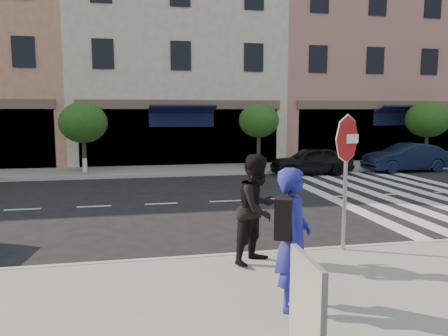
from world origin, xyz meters
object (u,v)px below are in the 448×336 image
at_px(photographer, 293,239).
at_px(walker, 258,209).
at_px(car_far_mid, 311,160).
at_px(stop_sign, 347,153).
at_px(poster_board, 307,323).
at_px(car_far_right, 406,157).

height_order(photographer, walker, same).
xyz_separation_m(photographer, car_far_mid, (5.59, 12.89, -0.49)).
relative_size(stop_sign, walker, 1.35).
xyz_separation_m(walker, car_far_mid, (5.58, 11.04, -0.49)).
relative_size(walker, car_far_mid, 0.53).
xyz_separation_m(poster_board, car_far_right, (10.84, 14.60, -0.12)).
distance_m(stop_sign, car_far_right, 13.81).
distance_m(stop_sign, photographer, 3.01).
xyz_separation_m(stop_sign, photographer, (-1.85, -2.18, -0.93)).
xyz_separation_m(photographer, walker, (0.02, 1.85, 0.00)).
distance_m(stop_sign, poster_board, 4.65).
relative_size(poster_board, car_far_mid, 0.35).
distance_m(walker, poster_board, 3.55).
bearing_deg(car_far_right, poster_board, -38.21).
relative_size(poster_board, car_far_right, 0.33).
relative_size(stop_sign, car_far_mid, 0.71).
bearing_deg(car_far_mid, stop_sign, -16.78).
relative_size(photographer, poster_board, 1.49).
bearing_deg(walker, poster_board, -137.22).
distance_m(poster_board, car_far_right, 18.19).
distance_m(photographer, poster_board, 1.74).
xyz_separation_m(stop_sign, walker, (-1.83, -0.33, -0.93)).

